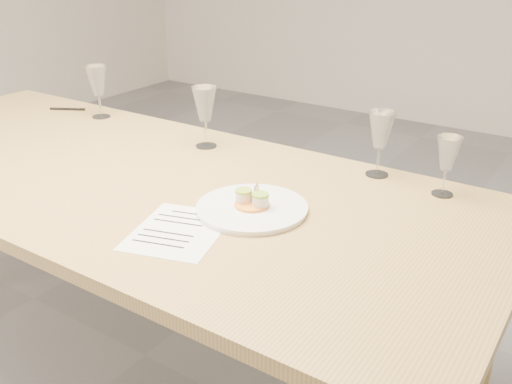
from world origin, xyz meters
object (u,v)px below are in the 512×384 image
Objects in this scene: dining_table at (128,190)px; recipe_sheet at (178,231)px; wine_glass_2 at (381,131)px; wine_glass_0 at (97,81)px; wine_glass_1 at (205,105)px; wine_glass_3 at (448,155)px; ballpoint_pen at (68,109)px; dinner_plate at (252,207)px.

dining_table is 7.24× the size of recipe_sheet.
recipe_sheet is at bearing -28.19° from dining_table.
wine_glass_2 is at bearing 31.44° from dining_table.
dining_table is 0.69m from wine_glass_0.
wine_glass_1 reaches higher than wine_glass_3.
ballpoint_pen is 0.25m from wine_glass_0.
wine_glass_1 is 1.22× the size of wine_glass_3.
wine_glass_3 is at bearing -9.52° from wine_glass_2.
wine_glass_3 is at bearing 0.19° from wine_glass_0.
recipe_sheet is (-0.09, -0.20, -0.01)m from dinner_plate.
wine_glass_2 is at bearing -27.26° from ballpoint_pen.
dinner_plate is at bearing -38.66° from wine_glass_1.
ballpoint_pen is at bearing 177.32° from wine_glass_1.
wine_glass_0 reaches higher than dinner_plate.
dinner_plate is at bearing -46.67° from ballpoint_pen.
ballpoint_pen is 0.66× the size of wine_glass_0.
dinner_plate is 0.58m from wine_glass_1.
wine_glass_3 is at bearing 3.46° from wine_glass_1.
ballpoint_pen is (-0.74, 0.37, 0.07)m from dining_table.
recipe_sheet reaches higher than dining_table.
dinner_plate is 0.58m from wine_glass_3.
ballpoint_pen is 0.82m from wine_glass_1.
wine_glass_3 is (0.84, 0.05, -0.03)m from wine_glass_1.
wine_glass_3 is (0.22, -0.04, -0.02)m from wine_glass_2.
wine_glass_3 is at bearing 22.90° from dining_table.
wine_glass_1 is at bearing 141.34° from dinner_plate.
dinner_plate is 1.42× the size of wine_glass_1.
wine_glass_1 reaches higher than recipe_sheet.
wine_glass_1 is (0.07, 0.33, 0.22)m from dining_table.
wine_glass_2 reaches higher than ballpoint_pen.
wine_glass_1 reaches higher than dinner_plate.
dining_table is at bearing -55.96° from ballpoint_pen.
wine_glass_1 is 0.63m from wine_glass_2.
dinner_plate reaches higher than dining_table.
ballpoint_pen is 0.80× the size of wine_glass_3.
recipe_sheet is 1.86× the size of wine_glass_3.
recipe_sheet is at bearing -57.93° from wine_glass_1.
dining_table is 0.51m from dinner_plate.
ballpoint_pen is at bearing -177.98° from wine_glass_2.
ballpoint_pen reaches higher than dining_table.
dining_table is 0.83m from ballpoint_pen.
dinner_plate is at bearing -2.13° from dining_table.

